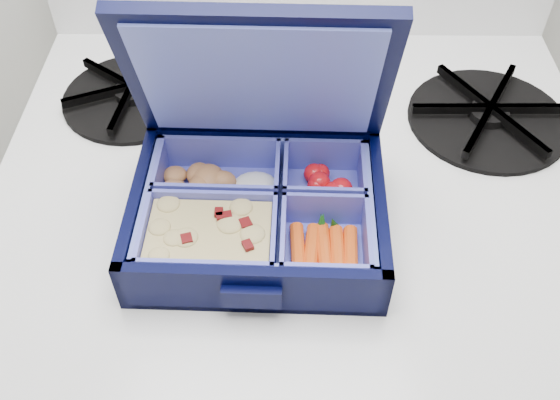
# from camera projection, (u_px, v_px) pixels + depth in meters

# --- Properties ---
(stove) EXTENTS (0.63, 0.63, 0.95)m
(stove) POSITION_uv_depth(u_px,v_px,m) (295.00, 382.00, 0.99)
(stove) COLOR silver
(stove) RESTS_ON floor
(bento_box) EXTENTS (0.23, 0.18, 0.05)m
(bento_box) POSITION_uv_depth(u_px,v_px,m) (258.00, 213.00, 0.57)
(bento_box) COLOR black
(bento_box) RESTS_ON stove
(burner_grate) EXTENTS (0.18, 0.18, 0.03)m
(burner_grate) POSITION_uv_depth(u_px,v_px,m) (489.00, 112.00, 0.69)
(burner_grate) COLOR black
(burner_grate) RESTS_ON stove
(burner_grate_rear) EXTENTS (0.21, 0.21, 0.02)m
(burner_grate_rear) POSITION_uv_depth(u_px,v_px,m) (133.00, 92.00, 0.72)
(burner_grate_rear) COLOR black
(burner_grate_rear) RESTS_ON stove
(fork) EXTENTS (0.06, 0.19, 0.01)m
(fork) POSITION_uv_depth(u_px,v_px,m) (353.00, 120.00, 0.69)
(fork) COLOR silver
(fork) RESTS_ON stove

